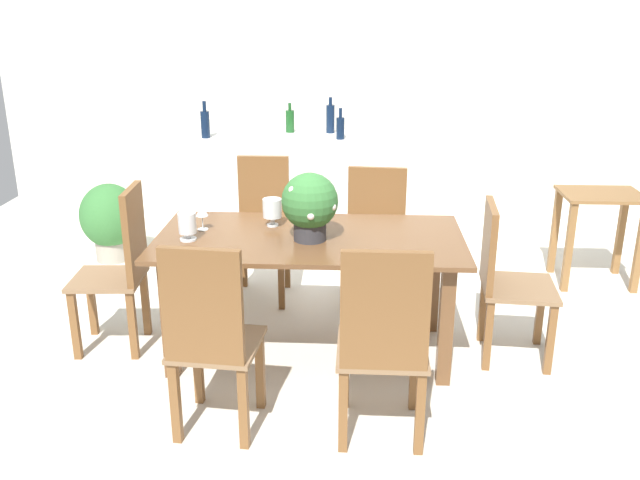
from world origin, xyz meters
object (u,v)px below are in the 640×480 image
object	(u,v)px
dining_table	(310,255)
wine_bottle_amber	(290,121)
flower_centerpiece	(310,204)
kitchen_counter	(274,192)
chair_near_right	(383,339)
crystal_vase_center_near	(272,209)
chair_foot_end	(503,274)
wine_bottle_tall	(205,123)
side_table	(599,217)
chair_far_left	(263,222)
wine_bottle_clear	(330,118)
chair_head_end	(122,263)
wine_glass	(202,212)
chair_far_right	(376,226)
wine_bottle_green	(340,127)
chair_near_left	(210,335)
crystal_vase_left	(187,224)
potted_plant_floor	(110,219)

from	to	relation	value
dining_table	wine_bottle_amber	bearing A→B (deg)	98.52
flower_centerpiece	kitchen_counter	bearing A→B (deg)	102.70
chair_near_right	crystal_vase_center_near	world-z (taller)	chair_near_right
chair_foot_end	kitchen_counter	bearing A→B (deg)	44.69
crystal_vase_center_near	dining_table	bearing A→B (deg)	-37.47
wine_bottle_tall	side_table	size ratio (longest dim) A/B	0.42
chair_far_left	crystal_vase_center_near	distance (m)	0.81
wine_bottle_clear	kitchen_counter	bearing A→B (deg)	-164.84
chair_head_end	chair_near_right	bearing A→B (deg)	56.12
chair_far_left	chair_head_end	bearing A→B (deg)	-129.13
wine_glass	wine_bottle_clear	xyz separation A→B (m)	(0.70, 1.97, 0.25)
chair_far_right	chair_foot_end	xyz separation A→B (m)	(0.74, -0.89, 0.00)
chair_far_left	chair_head_end	world-z (taller)	chair_head_end
chair_far_left	wine_bottle_green	xyz separation A→B (m)	(0.54, 0.86, 0.54)
chair_foot_end	chair_near_right	world-z (taller)	chair_near_right
chair_head_end	wine_glass	size ratio (longest dim) A/B	6.70
chair_head_end	chair_near_left	bearing A→B (deg)	35.44
chair_far_left	crystal_vase_center_near	xyz separation A→B (m)	(0.17, -0.72, 0.32)
wine_glass	chair_foot_end	bearing A→B (deg)	-2.57
crystal_vase_center_near	kitchen_counter	distance (m)	1.79
dining_table	wine_glass	bearing A→B (deg)	172.25
flower_centerpiece	wine_bottle_tall	distance (m)	2.09
chair_near_right	kitchen_counter	size ratio (longest dim) A/B	0.71
wine_bottle_clear	wine_bottle_tall	world-z (taller)	wine_bottle_clear
flower_centerpiece	dining_table	bearing A→B (deg)	95.41
wine_glass	side_table	world-z (taller)	wine_glass
dining_table	crystal_vase_center_near	world-z (taller)	crystal_vase_center_near
chair_head_end	wine_glass	bearing A→B (deg)	96.39
chair_near_left	chair_near_right	xyz separation A→B (m)	(0.83, -0.01, 0.01)
crystal_vase_center_near	wine_bottle_tall	world-z (taller)	wine_bottle_tall
chair_foot_end	chair_near_left	bearing A→B (deg)	125.19
chair_head_end	flower_centerpiece	world-z (taller)	flower_centerpiece
chair_foot_end	wine_bottle_tall	xyz separation A→B (m)	(-2.14, 1.77, 0.58)
wine_bottle_amber	chair_near_right	bearing A→B (deg)	-76.47
crystal_vase_center_near	chair_far_right	bearing A→B (deg)	47.18
crystal_vase_left	wine_bottle_clear	size ratio (longest dim) A/B	0.54
chair_head_end	wine_bottle_clear	size ratio (longest dim) A/B	3.40
kitchen_counter	crystal_vase_center_near	bearing A→B (deg)	-83.47
chair_head_end	crystal_vase_center_near	size ratio (longest dim) A/B	5.98
chair_near_left	wine_glass	xyz separation A→B (m)	(-0.24, 1.00, 0.31)
crystal_vase_center_near	wine_bottle_amber	bearing A→B (deg)	92.03
chair_near_right	wine_bottle_amber	xyz separation A→B (m)	(-0.72, 2.98, 0.53)
crystal_vase_center_near	wine_bottle_amber	distance (m)	1.89
wine_bottle_tall	dining_table	bearing A→B (deg)	-60.99
kitchen_counter	chair_head_end	bearing A→B (deg)	-110.20
chair_head_end	potted_plant_floor	xyz separation A→B (m)	(-0.62, 1.51, -0.20)
chair_far_right	wine_glass	distance (m)	1.38
crystal_vase_left	side_table	xyz separation A→B (m)	(2.81, 1.33, -0.33)
crystal_vase_left	crystal_vase_center_near	size ratio (longest dim) A/B	0.96
chair_far_right	side_table	world-z (taller)	chair_far_right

